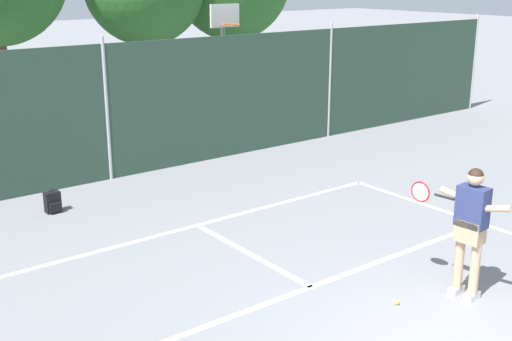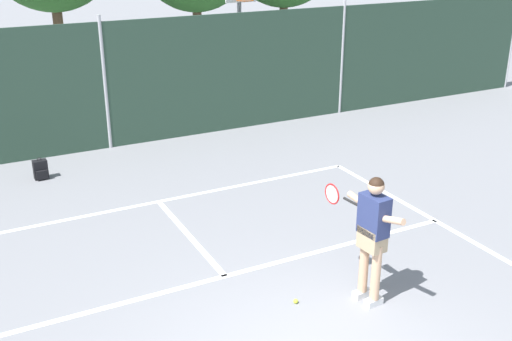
# 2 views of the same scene
# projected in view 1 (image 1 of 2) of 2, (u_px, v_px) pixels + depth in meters

# --- Properties ---
(chainlink_fence) EXTENTS (26.09, 0.09, 3.07)m
(chainlink_fence) POSITION_uv_depth(u_px,v_px,m) (107.00, 113.00, 13.87)
(chainlink_fence) COLOR #284233
(chainlink_fence) RESTS_ON ground
(basketball_hoop) EXTENTS (0.90, 0.67, 3.55)m
(basketball_hoop) POSITION_uv_depth(u_px,v_px,m) (225.00, 52.00, 17.49)
(basketball_hoop) COLOR #9E9EA3
(basketball_hoop) RESTS_ON ground
(tennis_player) EXTENTS (0.34, 1.42, 1.85)m
(tennis_player) POSITION_uv_depth(u_px,v_px,m) (470.00, 221.00, 8.75)
(tennis_player) COLOR silver
(tennis_player) RESTS_ON ground
(tennis_ball) EXTENTS (0.07, 0.07, 0.07)m
(tennis_ball) POSITION_uv_depth(u_px,v_px,m) (397.00, 302.00, 8.82)
(tennis_ball) COLOR #CCE033
(tennis_ball) RESTS_ON ground
(backpack_black) EXTENTS (0.29, 0.25, 0.46)m
(backpack_black) POSITION_uv_depth(u_px,v_px,m) (53.00, 202.00, 12.21)
(backpack_black) COLOR black
(backpack_black) RESTS_ON ground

